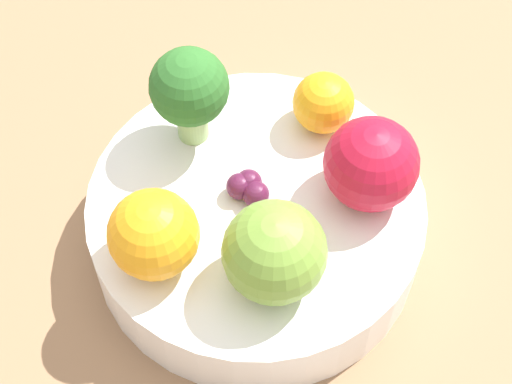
{
  "coord_description": "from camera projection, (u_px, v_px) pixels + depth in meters",
  "views": [
    {
      "loc": [
        0.24,
        -0.12,
        0.47
      ],
      "look_at": [
        0.0,
        0.0,
        0.07
      ],
      "focal_mm": 60.0,
      "sensor_mm": 36.0,
      "label": 1
    }
  ],
  "objects": [
    {
      "name": "apple_red",
      "position": [
        275.0,
        252.0,
        0.44
      ],
      "size": [
        0.06,
        0.06,
        0.06
      ],
      "color": "olive",
      "rests_on": "bowl"
    },
    {
      "name": "grape_cluster",
      "position": [
        251.0,
        188.0,
        0.48
      ],
      "size": [
        0.03,
        0.03,
        0.02
      ],
      "color": "#511938",
      "rests_on": "bowl"
    },
    {
      "name": "table_surface",
      "position": [
        256.0,
        249.0,
        0.53
      ],
      "size": [
        1.2,
        1.2,
        0.02
      ],
      "color": "#936D4C",
      "rests_on": "ground_plane"
    },
    {
      "name": "orange_back",
      "position": [
        153.0,
        235.0,
        0.45
      ],
      "size": [
        0.05,
        0.05,
        0.05
      ],
      "color": "orange",
      "rests_on": "bowl"
    },
    {
      "name": "ground_plane",
      "position": [
        256.0,
        257.0,
        0.54
      ],
      "size": [
        6.0,
        6.0,
        0.0
      ],
      "primitive_type": "plane",
      "color": "gray"
    },
    {
      "name": "bowl",
      "position": [
        256.0,
        222.0,
        0.51
      ],
      "size": [
        0.2,
        0.2,
        0.04
      ],
      "color": "white",
      "rests_on": "table_surface"
    },
    {
      "name": "orange_front",
      "position": [
        323.0,
        103.0,
        0.5
      ],
      "size": [
        0.04,
        0.04,
        0.04
      ],
      "color": "orange",
      "rests_on": "bowl"
    },
    {
      "name": "apple_green",
      "position": [
        371.0,
        164.0,
        0.47
      ],
      "size": [
        0.05,
        0.05,
        0.05
      ],
      "color": "#B7142D",
      "rests_on": "bowl"
    },
    {
      "name": "broccoli",
      "position": [
        189.0,
        90.0,
        0.48
      ],
      "size": [
        0.05,
        0.05,
        0.07
      ],
      "color": "#99C17A",
      "rests_on": "bowl"
    }
  ]
}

